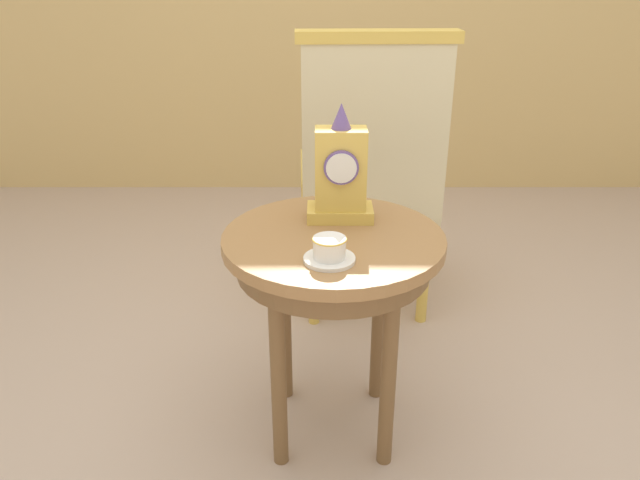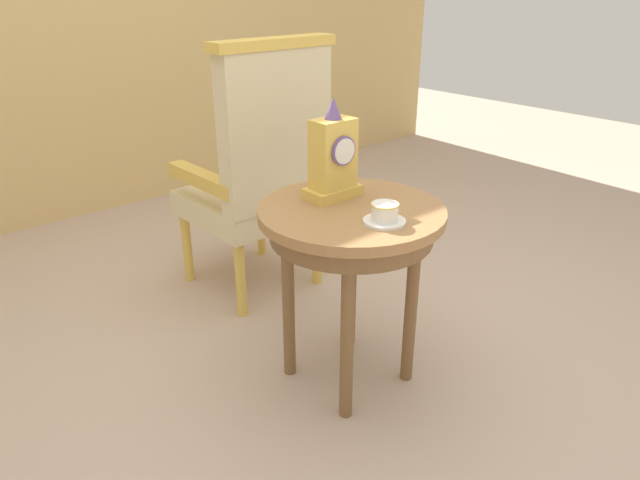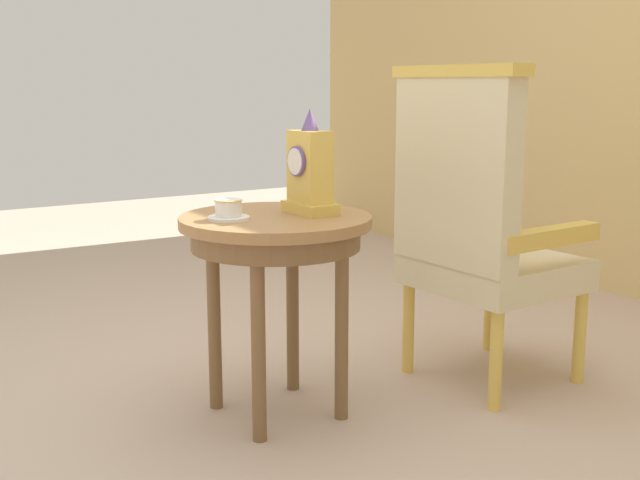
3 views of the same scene
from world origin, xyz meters
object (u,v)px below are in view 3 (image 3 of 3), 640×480
at_px(mantel_clock, 310,172).
at_px(armchair, 477,224).
at_px(teacup_left, 228,210).
at_px(side_table, 276,243).

distance_m(mantel_clock, armchair, 0.66).
height_order(teacup_left, armchair, armchair).
xyz_separation_m(side_table, armchair, (0.15, 0.73, 0.01)).
xyz_separation_m(side_table, mantel_clock, (0.02, 0.12, 0.22)).
distance_m(side_table, armchair, 0.75).
xyz_separation_m(teacup_left, mantel_clock, (0.03, 0.27, 0.11)).
xyz_separation_m(mantel_clock, armchair, (0.13, 0.62, -0.21)).
height_order(side_table, teacup_left, teacup_left).
bearing_deg(teacup_left, mantel_clock, 82.82).
bearing_deg(mantel_clock, side_table, -100.28).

